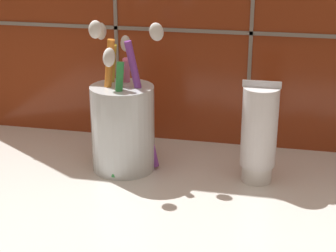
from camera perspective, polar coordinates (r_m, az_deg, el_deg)
The scene contains 3 objects.
sink_counter at distance 65.45cm, azimuth 4.80°, elevation -8.28°, with size 74.95×36.09×2.00cm, color silver.
toothbrush_cup at distance 70.81cm, azimuth -4.63°, elevation 0.22°, with size 10.31×11.67×19.08cm.
toothpaste_tube at distance 67.85cm, azimuth 9.23°, elevation -0.70°, with size 4.51×4.30×12.68cm.
Camera 1 is at (7.14, -57.11, 32.16)cm, focal length 60.00 mm.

